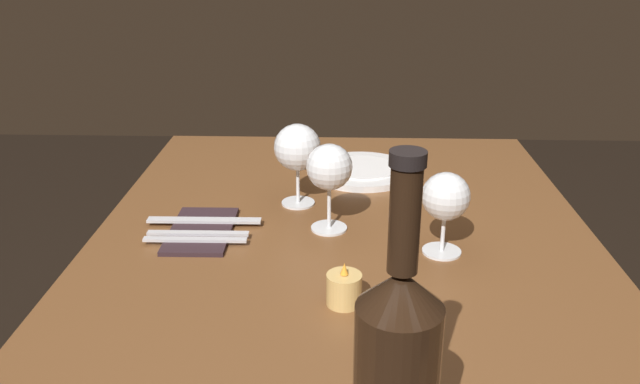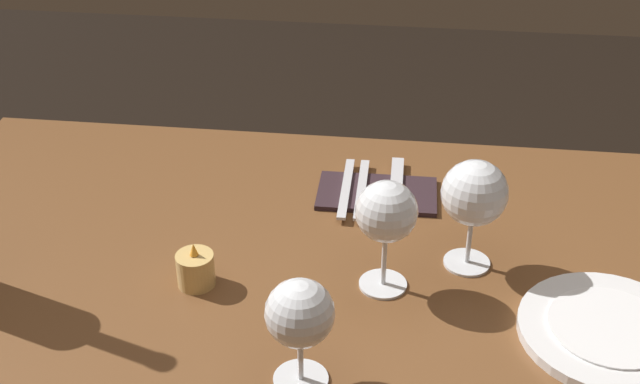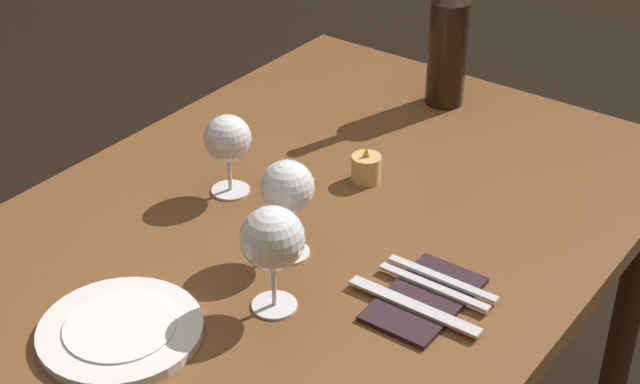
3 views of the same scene
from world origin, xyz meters
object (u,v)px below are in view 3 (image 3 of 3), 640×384
dinner_plate (120,330)px  votive_candle (368,170)px  wine_glass_right (287,189)px  folded_napkin (424,299)px  wine_glass_left (272,240)px  fork_outer (442,278)px  fork_inner (434,287)px  wine_bottle (448,41)px  wine_glass_centre (228,140)px  table_knife (414,306)px

dinner_plate → votive_candle: bearing=175.2°
wine_glass_right → folded_napkin: wine_glass_right is taller
wine_glass_left → fork_outer: 0.27m
wine_glass_right → dinner_plate: wine_glass_right is taller
wine_glass_right → fork_inner: size_ratio=0.90×
votive_candle → fork_inner: (0.21, 0.25, -0.01)m
wine_bottle → wine_glass_centre: bearing=-13.2°
fork_inner → table_knife: (0.06, 0.00, 0.00)m
votive_candle → fork_outer: bearing=54.4°
wine_glass_right → wine_glass_centre: wine_glass_right is taller
folded_napkin → table_knife: (0.03, 0.00, 0.01)m
dinner_plate → fork_inner: bearing=138.4°
wine_glass_left → wine_bottle: size_ratio=0.46×
votive_candle → dinner_plate: (0.54, -0.05, -0.02)m
wine_glass_centre → votive_candle: size_ratio=2.14×
wine_glass_left → fork_inner: bearing=134.4°
wine_glass_right → wine_bottle: wine_bottle is taller
wine_bottle → table_knife: bearing=26.4°
wine_glass_right → fork_outer: (-0.07, 0.23, -0.11)m
fork_outer → wine_glass_right: bearing=-72.5°
wine_bottle → fork_inner: wine_bottle is taller
table_knife → folded_napkin: bearing=180.0°
votive_candle → fork_outer: (0.18, 0.25, -0.01)m
wine_glass_left → wine_glass_right: size_ratio=1.01×
dinner_plate → fork_inner: (-0.34, 0.30, 0.00)m
wine_bottle → dinner_plate: wine_bottle is taller
fork_outer → dinner_plate: bearing=-39.5°
folded_napkin → fork_inner: 0.03m
wine_bottle → fork_outer: (0.53, 0.30, -0.12)m
wine_glass_left → wine_glass_right: 0.13m
wine_glass_left → table_knife: bearing=122.9°
wine_glass_left → votive_candle: bearing=-166.8°
wine_glass_centre → folded_napkin: bearing=81.5°
dinner_plate → wine_glass_centre: bearing=-161.6°
fork_inner → wine_glass_right: bearing=-78.3°
folded_napkin → fork_outer: bearing=180.0°
votive_candle → folded_napkin: (0.23, 0.25, -0.02)m
wine_glass_centre → fork_outer: size_ratio=0.80×
votive_candle → fork_inner: 0.33m
wine_glass_centre → fork_inner: (0.04, 0.42, -0.09)m
wine_glass_centre → votive_candle: 0.25m
folded_napkin → fork_outer: size_ratio=1.06×
votive_candle → fork_outer: votive_candle is taller
dinner_plate → wine_glass_left: bearing=142.8°
wine_glass_right → fork_inner: wine_glass_right is taller
fork_outer → wine_glass_left: bearing=-41.6°
table_knife → wine_glass_right: bearing=-91.8°
wine_glass_centre → table_knife: size_ratio=0.68×
dinner_plate → folded_napkin: size_ratio=1.20×
wine_bottle → votive_candle: bearing=8.1°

